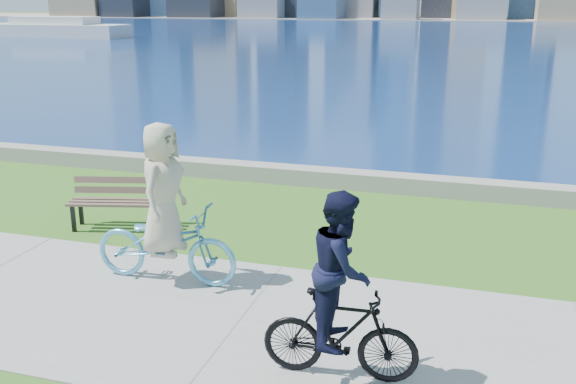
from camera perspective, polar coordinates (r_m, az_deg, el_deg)
name	(u,v)px	position (r m, az deg, el deg)	size (l,w,h in m)	color
ground	(238,322)	(8.07, -4.44, -11.47)	(320.00, 320.00, 0.00)	#2B5A17
concrete_path	(238,322)	(8.06, -4.45, -11.41)	(80.00, 3.50, 0.02)	gray
seawall	(344,179)	(13.57, 5.02, 1.17)	(90.00, 0.50, 0.35)	gray
bay_water	(464,33)	(78.74, 15.37, 13.45)	(320.00, 131.00, 0.01)	navy
far_shore	(475,19)	(136.68, 16.31, 14.58)	(320.00, 30.00, 0.12)	gray
ferry_near	(55,29)	(72.23, -19.97, 13.49)	(15.33, 4.38, 2.08)	silver
park_bench	(119,198)	(11.43, -14.83, -0.54)	(1.73, 0.96, 0.85)	black
cyclist_woman	(164,224)	(8.96, -10.93, -2.82)	(0.78, 2.10, 2.25)	#56A9D1
cyclist_man	(341,302)	(6.59, 4.72, -9.74)	(0.65, 1.65, 2.03)	black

